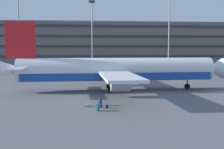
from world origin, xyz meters
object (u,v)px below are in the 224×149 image
object	(u,v)px
suitcase_red	(98,107)
backpack_orange	(107,106)
suitcase_navy	(100,102)
suitcase_laid_flat	(86,105)
airliner	(115,70)
backpack_upright	(101,106)

from	to	relation	value
suitcase_red	backpack_orange	distance (m)	1.62
suitcase_navy	suitcase_laid_flat	xyz separation A→B (m)	(-1.64, -0.31, -0.28)
airliner	backpack_upright	xyz separation A→B (m)	(-2.69, -12.71, -3.03)
backpack_orange	suitcase_red	bearing A→B (deg)	-130.59
airliner	suitcase_laid_flat	size ratio (longest dim) A/B	51.81
airliner	suitcase_red	distance (m)	14.67
suitcase_red	suitcase_laid_flat	xyz separation A→B (m)	(-1.28, 2.24, -0.27)
airliner	suitcase_navy	distance (m)	12.16
suitcase_red	suitcase_navy	bearing A→B (deg)	82.05
backpack_upright	airliner	bearing A→B (deg)	78.03
suitcase_navy	suitcase_laid_flat	size ratio (longest dim) A/B	1.31
suitcase_red	suitcase_laid_flat	bearing A→B (deg)	119.80
suitcase_laid_flat	suitcase_navy	bearing A→B (deg)	10.58
backpack_orange	backpack_upright	world-z (taller)	backpack_orange
airliner	backpack_upright	world-z (taller)	airliner
suitcase_red	suitcase_laid_flat	size ratio (longest dim) A/B	1.31
suitcase_laid_flat	suitcase_red	bearing A→B (deg)	-60.20
suitcase_navy	suitcase_red	world-z (taller)	same
suitcase_laid_flat	backpack_orange	size ratio (longest dim) A/B	1.45
suitcase_navy	suitcase_laid_flat	world-z (taller)	suitcase_navy
suitcase_laid_flat	backpack_orange	world-z (taller)	backpack_orange
suitcase_navy	backpack_upright	world-z (taller)	suitcase_navy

